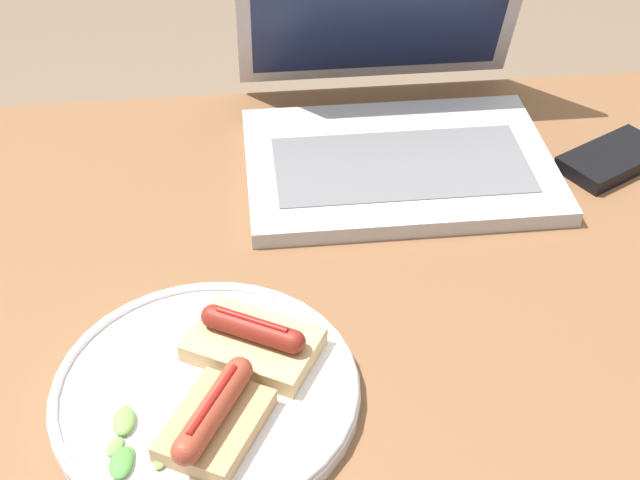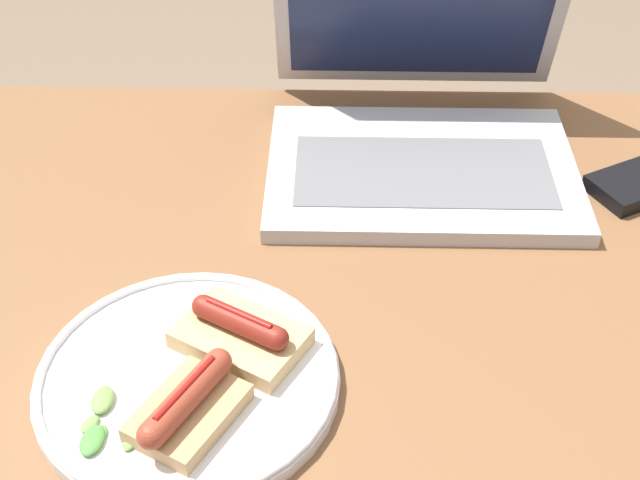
# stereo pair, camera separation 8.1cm
# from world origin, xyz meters

# --- Properties ---
(desk) EXTENTS (1.46, 0.65, 0.76)m
(desk) POSITION_xyz_m (0.00, 0.00, 0.69)
(desk) COLOR brown
(desk) RESTS_ON ground_plane
(laptop) EXTENTS (0.34, 0.32, 0.24)m
(laptop) POSITION_xyz_m (0.07, 0.18, 0.80)
(laptop) COLOR #B7B7BC
(laptop) RESTS_ON desk
(plate) EXTENTS (0.26, 0.26, 0.02)m
(plate) POSITION_xyz_m (-0.14, -0.18, 0.77)
(plate) COLOR silver
(plate) RESTS_ON desk
(sausage_toast_left) EXTENTS (0.13, 0.12, 0.04)m
(sausage_toast_left) POSITION_xyz_m (-0.10, -0.14, 0.79)
(sausage_toast_left) COLOR tan
(sausage_toast_left) RESTS_ON plate
(sausage_toast_middle) EXTENTS (0.10, 0.11, 0.04)m
(sausage_toast_middle) POSITION_xyz_m (-0.14, -0.22, 0.79)
(sausage_toast_middle) COLOR tan
(sausage_toast_middle) RESTS_ON plate
(salad_pile) EXTENTS (0.05, 0.07, 0.01)m
(salad_pile) POSITION_xyz_m (-0.21, -0.23, 0.78)
(salad_pile) COLOR #4C8E3D
(salad_pile) RESTS_ON plate
(external_drive) EXTENTS (0.14, 0.11, 0.02)m
(external_drive) POSITION_xyz_m (0.32, 0.12, 0.77)
(external_drive) COLOR black
(external_drive) RESTS_ON desk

